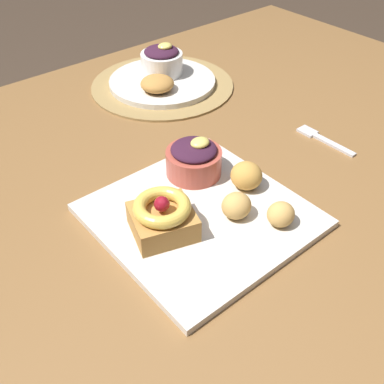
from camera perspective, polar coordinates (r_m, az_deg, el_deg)
dining_table at (r=0.83m, az=1.34°, el=-2.73°), size 1.55×1.12×0.73m
woven_placemat at (r=1.07m, az=-3.71°, el=13.21°), size 0.32×0.32×0.00m
front_plate at (r=0.70m, az=1.05°, el=-2.95°), size 0.29×0.29×0.01m
cake_slice at (r=0.65m, az=-3.71°, el=-3.10°), size 0.11×0.10×0.06m
berry_ramekin at (r=0.76m, az=0.24°, el=4.14°), size 0.09×0.09×0.07m
fritter_front at (r=0.68m, az=5.57°, el=-1.71°), size 0.05×0.04×0.04m
fritter_middle at (r=0.68m, az=11.04°, el=-2.75°), size 0.04×0.04×0.04m
fritter_back at (r=0.74m, az=6.81°, el=2.05°), size 0.05×0.05×0.04m
back_plate at (r=1.07m, az=-3.73°, el=13.62°), size 0.24×0.24×0.01m
back_ramekin at (r=1.08m, az=-3.79°, el=16.08°), size 0.10×0.10×0.07m
back_pastry at (r=1.01m, az=-4.37°, el=13.36°), size 0.07×0.07×0.03m
fork at (r=0.91m, az=15.92°, el=6.42°), size 0.03×0.13×0.00m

